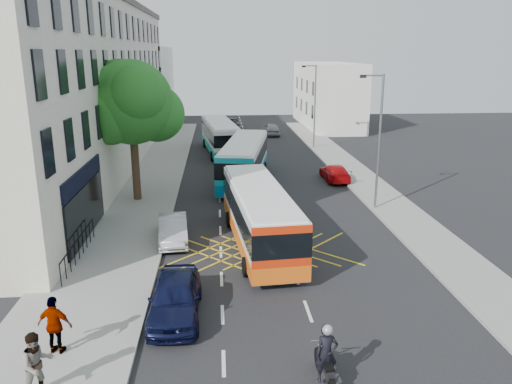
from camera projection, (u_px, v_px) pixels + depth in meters
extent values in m
plane|color=black|center=(308.00, 311.00, 18.64)|extent=(120.00, 120.00, 0.00)
cube|color=gray|center=(138.00, 200.00, 32.38)|extent=(5.00, 70.00, 0.15)
cube|color=gray|center=(379.00, 195.00, 33.57)|extent=(3.00, 70.00, 0.15)
cube|color=beige|center=(80.00, 89.00, 39.34)|extent=(8.00, 45.00, 13.00)
cube|color=black|center=(83.00, 177.00, 24.65)|extent=(0.12, 7.00, 0.90)
cube|color=black|center=(86.00, 211.00, 25.14)|extent=(0.12, 7.00, 2.60)
cube|color=silver|center=(139.00, 84.00, 69.02)|extent=(8.00, 20.00, 10.00)
cube|color=silver|center=(327.00, 95.00, 64.44)|extent=(6.00, 18.00, 8.00)
cylinder|color=#382619|center=(136.00, 166.00, 31.76)|extent=(0.50, 0.50, 4.40)
sphere|color=#1C5F1B|center=(131.00, 102.00, 30.68)|extent=(5.20, 5.20, 5.20)
sphere|color=#1C5F1B|center=(156.00, 114.00, 31.77)|extent=(3.60, 3.60, 3.60)
sphere|color=#1C5F1B|center=(110.00, 113.00, 30.18)|extent=(3.80, 3.80, 3.80)
sphere|color=#1C5F1B|center=(137.00, 94.00, 29.31)|extent=(3.40, 3.40, 3.40)
sphere|color=#1C5F1B|center=(120.00, 85.00, 31.40)|extent=(3.20, 3.20, 3.20)
cylinder|color=slate|center=(379.00, 143.00, 29.50)|extent=(0.14, 0.14, 8.00)
cylinder|color=slate|center=(374.00, 75.00, 28.40)|extent=(1.20, 0.10, 0.10)
cube|color=black|center=(363.00, 76.00, 28.37)|extent=(0.35, 0.15, 0.18)
cylinder|color=slate|center=(315.00, 107.00, 48.69)|extent=(0.14, 0.14, 8.00)
cylinder|color=slate|center=(310.00, 66.00, 47.59)|extent=(1.20, 0.10, 0.10)
cube|color=black|center=(304.00, 66.00, 47.56)|extent=(0.35, 0.15, 0.18)
cube|color=silver|center=(259.00, 214.00, 24.68)|extent=(3.31, 10.68, 2.53)
cube|color=silver|center=(259.00, 189.00, 24.33)|extent=(3.10, 10.45, 0.11)
cube|color=black|center=(259.00, 207.00, 24.58)|extent=(3.37, 10.75, 1.05)
cube|color=#E15B12|center=(259.00, 231.00, 24.92)|extent=(3.36, 10.74, 0.72)
cube|color=red|center=(282.00, 254.00, 19.71)|extent=(2.43, 0.31, 2.39)
cube|color=#FF0C0C|center=(258.00, 272.00, 19.74)|extent=(0.25, 0.08, 0.25)
cube|color=#FF0C0C|center=(305.00, 268.00, 20.04)|extent=(0.25, 0.08, 0.25)
cylinder|color=black|center=(229.00, 219.00, 27.53)|extent=(0.34, 0.88, 0.86)
cylinder|color=black|center=(271.00, 217.00, 27.91)|extent=(0.34, 0.88, 0.86)
cylinder|color=black|center=(246.00, 267.00, 21.45)|extent=(0.34, 0.88, 0.86)
cylinder|color=black|center=(300.00, 263.00, 21.83)|extent=(0.34, 0.88, 0.86)
cube|color=silver|center=(244.00, 160.00, 36.73)|extent=(4.34, 11.22, 2.64)
cube|color=silver|center=(244.00, 142.00, 36.36)|extent=(4.11, 10.97, 0.12)
cube|color=black|center=(244.00, 155.00, 36.63)|extent=(4.41, 11.29, 1.10)
cube|color=#0B638E|center=(244.00, 172.00, 36.98)|extent=(4.40, 11.28, 0.75)
cube|color=#0D96A2|center=(234.00, 177.00, 31.51)|extent=(2.51, 0.53, 2.49)
cube|color=#FF0C0C|center=(219.00, 188.00, 31.78)|extent=(0.26, 0.10, 0.25)
cube|color=#FF0C0C|center=(250.00, 188.00, 31.59)|extent=(0.26, 0.10, 0.25)
cylinder|color=black|center=(233.00, 167.00, 40.04)|extent=(0.43, 0.93, 0.90)
cylinder|color=black|center=(264.00, 167.00, 39.81)|extent=(0.43, 0.93, 0.90)
cylinder|color=black|center=(220.00, 189.00, 33.65)|extent=(0.43, 0.93, 0.90)
cylinder|color=black|center=(256.00, 190.00, 33.42)|extent=(0.43, 0.93, 0.90)
cube|color=silver|center=(220.00, 136.00, 47.48)|extent=(3.72, 10.89, 2.57)
cube|color=silver|center=(220.00, 122.00, 47.12)|extent=(3.50, 10.65, 0.12)
cube|color=black|center=(220.00, 132.00, 47.38)|extent=(3.79, 10.95, 1.07)
cube|color=#0EAEA4|center=(220.00, 145.00, 47.72)|extent=(3.78, 10.94, 0.73)
cube|color=white|center=(228.00, 146.00, 42.47)|extent=(2.46, 0.40, 2.43)
cube|color=#FF0C0C|center=(217.00, 154.00, 42.46)|extent=(0.26, 0.09, 0.25)
cube|color=#FF0C0C|center=(240.00, 153.00, 42.83)|extent=(0.26, 0.09, 0.25)
cylinder|color=black|center=(205.00, 143.00, 50.31)|extent=(0.38, 0.90, 0.87)
cylinder|color=black|center=(228.00, 143.00, 50.78)|extent=(0.38, 0.90, 0.87)
cylinder|color=black|center=(212.00, 156.00, 44.18)|extent=(0.38, 0.90, 0.87)
cylinder|color=black|center=(239.00, 155.00, 44.65)|extent=(0.38, 0.90, 0.87)
cylinder|color=black|center=(319.00, 358.00, 15.21)|extent=(0.16, 0.66, 0.66)
cube|color=black|center=(326.00, 365.00, 14.39)|extent=(0.29, 1.25, 0.23)
cube|color=black|center=(324.00, 354.00, 14.59)|extent=(0.31, 0.48, 0.21)
cube|color=black|center=(328.00, 366.00, 14.11)|extent=(0.29, 0.53, 0.10)
cylinder|color=slate|center=(320.00, 348.00, 15.06)|extent=(0.08, 0.45, 0.87)
cylinder|color=slate|center=(321.00, 340.00, 14.81)|extent=(0.62, 0.07, 0.04)
imported|color=black|center=(327.00, 354.00, 14.23)|extent=(0.67, 0.46, 1.78)
sphere|color=#99999E|center=(328.00, 330.00, 14.03)|extent=(0.31, 0.31, 0.31)
imported|color=black|center=(175.00, 297.00, 18.11)|extent=(1.83, 4.51, 1.53)
imported|color=#AAADB2|center=(173.00, 229.00, 25.31)|extent=(1.76, 4.12, 1.32)
imported|color=#B9070B|center=(335.00, 173.00, 37.44)|extent=(1.74, 4.19, 1.21)
imported|color=#43454B|center=(232.00, 124.00, 62.45)|extent=(2.34, 4.83, 1.32)
imported|color=#929499|center=(272.00, 129.00, 57.78)|extent=(1.69, 4.13, 1.40)
imported|color=gray|center=(37.00, 364.00, 13.64)|extent=(1.18, 1.14, 1.91)
imported|color=gray|center=(55.00, 325.00, 15.58)|extent=(1.20, 0.70, 1.93)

